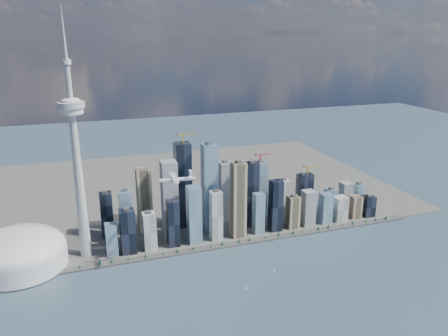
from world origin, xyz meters
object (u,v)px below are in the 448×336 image
object	(u,v)px
airplane	(176,179)
sailboat_east	(274,270)
sailboat_west	(246,288)
needle_tower	(77,159)
dome_stadium	(19,252)

from	to	relation	value
airplane	sailboat_east	distance (m)	297.80
airplane	sailboat_west	size ratio (longest dim) A/B	8.12
needle_tower	airplane	distance (m)	240.01
sailboat_west	sailboat_east	distance (m)	97.40
sailboat_west	sailboat_east	xyz separation A→B (m)	(85.80, 46.10, -0.40)
dome_stadium	sailboat_east	world-z (taller)	dome_stadium
needle_tower	dome_stadium	distance (m)	241.40
needle_tower	airplane	world-z (taller)	needle_tower
dome_stadium	sailboat_east	xyz separation A→B (m)	(527.20, -194.82, -36.67)
dome_stadium	airplane	distance (m)	397.41
dome_stadium	airplane	size ratio (longest dim) A/B	2.49
dome_stadium	airplane	world-z (taller)	airplane
dome_stadium	airplane	xyz separation A→B (m)	(327.79, -138.23, 177.14)
airplane	sailboat_east	world-z (taller)	airplane
airplane	sailboat_east	size ratio (longest dim) A/B	9.30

